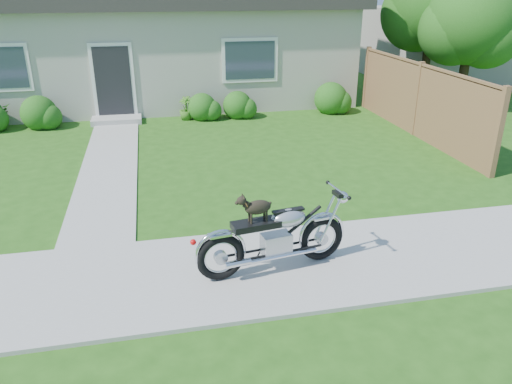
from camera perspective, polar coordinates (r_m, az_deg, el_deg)
ground at (r=7.06m, az=-6.28°, el=-9.38°), size 80.00×80.00×0.00m
sidewalk at (r=7.05m, az=-6.29°, el=-9.24°), size 24.00×2.20×0.04m
walkway at (r=11.63m, az=-16.35°, el=3.16°), size 1.20×8.00×0.03m
house at (r=18.04m, az=-10.91°, el=17.41°), size 12.60×7.03×4.50m
fence at (r=13.83m, az=17.99°, el=10.03°), size 0.12×6.62×1.90m
tree_near at (r=16.85m, az=23.90°, el=17.18°), size 2.71×2.66×4.08m
tree_far at (r=18.22m, az=20.04°, el=19.18°), size 3.04×3.04×4.66m
shrub_row at (r=14.85m, az=-11.13°, el=9.42°), size 10.90×1.02×1.02m
potted_plant_right at (r=14.94m, az=-8.03°, el=9.46°), size 0.52×0.52×0.69m
motorcycle_with_dog at (r=6.84m, az=2.26°, el=-5.03°), size 2.22×0.68×1.17m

